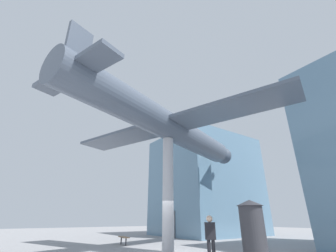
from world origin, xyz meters
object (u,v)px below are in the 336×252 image
(visitor_person, at_px, (210,235))
(info_kiosk, at_px, (253,231))
(support_pylon_central, at_px, (168,191))
(suspended_airplane, at_px, (171,127))
(plaza_bench, at_px, (124,238))

(visitor_person, bearing_deg, info_kiosk, 151.92)
(support_pylon_central, bearing_deg, suspended_airplane, 109.95)
(plaza_bench, height_order, info_kiosk, info_kiosk)
(plaza_bench, bearing_deg, suspended_airplane, 4.77)
(support_pylon_central, xyz_separation_m, suspended_airplane, (-0.10, 0.27, 3.87))
(plaza_bench, xyz_separation_m, info_kiosk, (9.67, 0.83, 0.76))
(suspended_airplane, relative_size, visitor_person, 9.11)
(suspended_airplane, xyz_separation_m, info_kiosk, (4.73, 0.42, -5.71))
(info_kiosk, bearing_deg, support_pylon_central, -171.47)
(support_pylon_central, bearing_deg, plaza_bench, -178.40)
(support_pylon_central, xyz_separation_m, info_kiosk, (4.63, 0.69, -1.83))
(info_kiosk, bearing_deg, plaza_bench, -175.07)
(visitor_person, distance_m, plaza_bench, 8.22)
(plaza_bench, bearing_deg, support_pylon_central, 1.60)
(support_pylon_central, height_order, suspended_airplane, suspended_airplane)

